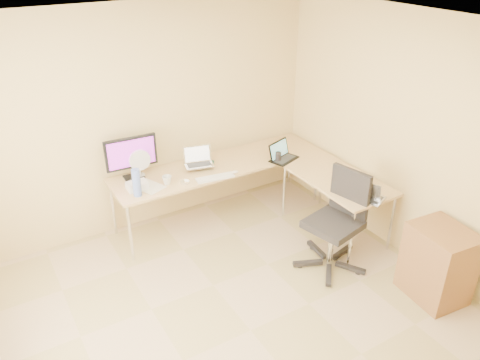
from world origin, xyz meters
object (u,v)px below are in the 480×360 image
monitor (132,158)px  desk_fan (139,164)px  desk_main (221,190)px  cabinet (437,265)px  laptop_center (199,157)px  water_bottle (137,183)px  keyboard (215,178)px  office_chair (333,226)px  laptop_return (373,191)px  mug (167,180)px  desk_return (335,205)px  laptop_black (284,151)px

monitor → desk_fan: (0.08, 0.00, -0.09)m
desk_main → cabinet: (1.08, -2.36, -0.01)m
laptop_center → water_bottle: 0.88m
laptop_center → keyboard: size_ratio=0.75×
desk_main → laptop_center: size_ratio=8.01×
laptop_center → cabinet: laptop_center is taller
laptop_center → office_chair: size_ratio=0.31×
monitor → cabinet: size_ratio=0.73×
keyboard → laptop_return: size_ratio=1.47×
laptop_return → cabinet: size_ratio=0.37×
monitor → mug: (0.26, -0.34, -0.20)m
desk_main → desk_return: same height
desk_return → office_chair: size_ratio=1.21×
monitor → office_chair: monitor is taller
mug → water_bottle: size_ratio=0.34×
office_chair → monitor: bearing=119.9°
laptop_black → water_bottle: 1.85m
desk_fan → desk_main: bearing=-10.4°
keyboard → mug: bearing=171.2°
desk_return → office_chair: bearing=-134.0°
laptop_black → keyboard: size_ratio=0.81×
desk_return → laptop_center: laptop_center is taller
mug → office_chair: 1.86m
desk_return → desk_fan: (-1.91, 1.20, 0.52)m
desk_main → laptop_return: 1.88m
mug → monitor: bearing=127.7°
monitor → office_chair: 2.32m
keyboard → desk_fan: desk_fan is taller
desk_return → cabinet: 1.37m
cabinet → desk_return: bearing=100.1°
water_bottle → laptop_return: 2.46m
cabinet → desk_fan: bearing=133.8°
monitor → desk_fan: size_ratio=1.88×
desk_return → monitor: (-1.99, 1.20, 0.61)m
laptop_black → laptop_return: laptop_black is taller
desk_return → office_chair: (-0.46, -0.48, 0.14)m
keyboard → office_chair: bearing=-49.7°
mug → office_chair: size_ratio=0.10×
laptop_return → office_chair: office_chair is taller
desk_fan → laptop_center: bearing=-13.3°
mug → keyboard: bearing=-16.7°
keyboard → mug: mug is taller
desk_return → water_bottle: (-2.09, 0.78, 0.52)m
laptop_black → mug: size_ratio=3.36×
laptop_black → office_chair: office_chair is taller
keyboard → mug: (-0.52, 0.16, 0.04)m
keyboard → office_chair: 1.42m
desk_return → laptop_return: size_ratio=4.36×
desk_main → laptop_center: laptop_center is taller
desk_fan → cabinet: desk_fan is taller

